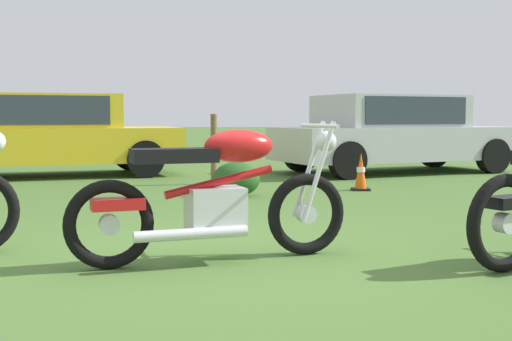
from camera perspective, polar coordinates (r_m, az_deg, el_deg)
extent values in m
plane|color=#476B2D|center=(5.12, -3.51, -7.26)|extent=(120.00, 120.00, 0.00)
torus|color=black|center=(5.15, 4.31, -3.68)|extent=(0.62, 0.29, 0.62)
torus|color=black|center=(4.76, -12.23, -4.47)|extent=(0.62, 0.29, 0.62)
cylinder|color=silver|center=(5.15, 4.31, -3.68)|extent=(0.17, 0.14, 0.14)
cylinder|color=silver|center=(4.76, -12.23, -4.47)|extent=(0.17, 0.14, 0.14)
cylinder|color=silver|center=(5.22, 4.53, 0.12)|extent=(0.27, 0.13, 0.74)
cylinder|color=silver|center=(5.06, 5.36, -0.03)|extent=(0.27, 0.13, 0.74)
cube|color=silver|center=(4.90, -3.40, -3.29)|extent=(0.48, 0.42, 0.32)
cylinder|color=red|center=(4.89, -3.08, -0.95)|extent=(0.78, 0.33, 0.23)
ellipsoid|color=red|center=(4.91, -1.41, 2.08)|extent=(0.58, 0.42, 0.24)
cube|color=black|center=(4.79, -6.88, 1.26)|extent=(0.65, 0.43, 0.10)
cube|color=red|center=(4.75, -11.54, -2.78)|extent=(0.40, 0.29, 0.08)
cylinder|color=silver|center=(5.14, 5.37, 3.78)|extent=(0.25, 0.61, 0.03)
sphere|color=silver|center=(5.17, 5.97, 2.45)|extent=(0.20, 0.20, 0.16)
cylinder|color=silver|center=(4.71, -5.43, -5.35)|extent=(0.78, 0.34, 0.08)
torus|color=black|center=(4.86, 20.27, -4.18)|extent=(0.63, 0.39, 0.67)
cylinder|color=silver|center=(4.86, 20.27, -4.18)|extent=(0.17, 0.15, 0.14)
cube|color=black|center=(4.89, 20.79, -2.49)|extent=(0.40, 0.33, 0.08)
cube|color=gold|center=(12.33, -16.67, 2.08)|extent=(4.66, 3.10, 0.60)
cube|color=gold|center=(12.31, -18.60, 4.73)|extent=(3.38, 2.50, 0.60)
cube|color=#2D3842|center=(12.31, -18.60, 4.83)|extent=(2.96, 2.38, 0.48)
cylinder|color=black|center=(13.31, -10.53, 1.38)|extent=(0.68, 0.42, 0.64)
cylinder|color=black|center=(11.69, -9.28, 0.96)|extent=(0.68, 0.42, 0.64)
cube|color=#B2B5BA|center=(12.86, 11.74, 2.28)|extent=(4.85, 3.46, 0.60)
cube|color=#B2B5BA|center=(12.76, 11.23, 4.87)|extent=(2.92, 2.49, 0.60)
cube|color=#2D3842|center=(12.76, 11.23, 4.96)|extent=(2.60, 2.38, 0.48)
cylinder|color=black|center=(14.48, 14.81, 1.56)|extent=(0.67, 0.45, 0.64)
cylinder|color=black|center=(13.17, 19.40, 1.16)|extent=(0.67, 0.45, 0.64)
cylinder|color=black|center=(12.81, 3.83, 1.32)|extent=(0.67, 0.45, 0.64)
cylinder|color=black|center=(11.31, 7.77, 0.86)|extent=(0.67, 0.45, 0.64)
cone|color=#EA590F|center=(9.70, 8.87, -0.09)|extent=(0.18, 0.18, 0.54)
cube|color=black|center=(9.72, 8.85, -1.57)|extent=(0.25, 0.25, 0.03)
cylinder|color=white|center=(9.69, 8.87, 0.07)|extent=(0.12, 0.12, 0.07)
ellipsoid|color=#23531E|center=(8.86, -1.64, -0.75)|extent=(0.62, 0.54, 0.45)
cylinder|color=brown|center=(10.43, -3.52, 1.80)|extent=(0.10, 0.10, 1.08)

